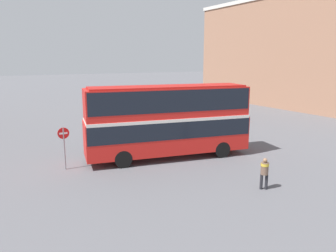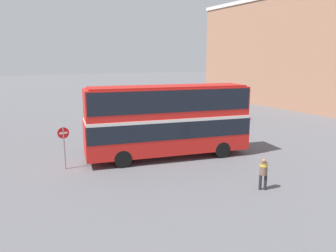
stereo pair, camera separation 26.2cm
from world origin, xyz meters
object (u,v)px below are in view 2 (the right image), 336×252
Objects in this scene: double_decker_bus at (168,117)px; parked_car_kerb_near at (172,110)px; parked_car_kerb_far at (225,113)px; pedestrian_foreground at (264,171)px; no_entry_sign at (64,141)px.

double_decker_bus reaches higher than parked_car_kerb_near.
parked_car_kerb_near is (8.01, 13.61, -1.94)m from double_decker_bus.
parked_car_kerb_near is 0.97× the size of parked_car_kerb_far.
double_decker_bus is 7.42m from pedestrian_foreground.
pedestrian_foreground is (1.51, -7.06, -1.73)m from double_decker_bus.
double_decker_bus reaches higher than no_entry_sign.
no_entry_sign is at bearing -98.22° from pedestrian_foreground.
double_decker_bus is 2.46× the size of parked_car_kerb_far.
parked_car_kerb_near is at bearing 70.83° from double_decker_bus.
parked_car_kerb_near is 6.20m from parked_car_kerb_far.
pedestrian_foreground is 18.76m from parked_car_kerb_far.
no_entry_sign is (-6.45, 0.96, -1.01)m from double_decker_bus.
parked_car_kerb_far is at bearing 22.97° from no_entry_sign.
pedestrian_foreground is at bearing -66.64° from double_decker_bus.
no_entry_sign reaches higher than parked_car_kerb_far.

